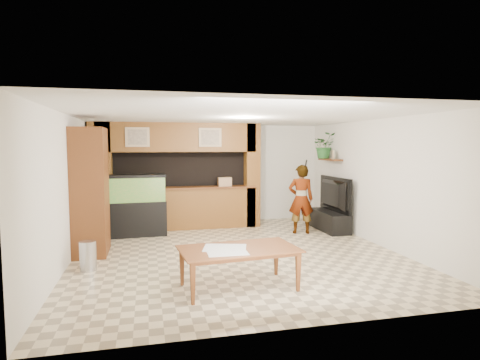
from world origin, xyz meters
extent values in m
plane|color=beige|center=(0.00, 0.00, 0.00)|extent=(6.50, 6.50, 0.00)
plane|color=white|center=(0.00, 0.00, 2.60)|extent=(6.50, 6.50, 0.00)
plane|color=silver|center=(0.00, 3.25, 1.30)|extent=(6.00, 0.00, 6.00)
plane|color=silver|center=(-3.00, 0.00, 1.30)|extent=(0.00, 6.50, 6.50)
plane|color=silver|center=(3.00, 0.00, 1.30)|extent=(0.00, 6.50, 6.50)
cube|color=brown|center=(-0.90, 2.45, 0.50)|extent=(3.80, 0.35, 1.00)
cube|color=brown|center=(-0.90, 2.45, 1.02)|extent=(3.80, 0.43, 0.04)
cube|color=brown|center=(-0.90, 2.45, 2.25)|extent=(3.80, 0.35, 0.70)
cube|color=brown|center=(-2.70, 2.45, 1.30)|extent=(0.50, 0.35, 2.60)
cube|color=brown|center=(0.95, 2.45, 1.30)|extent=(0.35, 0.35, 2.60)
cube|color=black|center=(-0.90, 3.00, 1.45)|extent=(4.20, 0.45, 0.85)
cube|color=tan|center=(-1.85, 2.26, 2.25)|extent=(0.55, 0.03, 0.45)
cube|color=tan|center=(-1.85, 2.24, 2.25)|extent=(0.43, 0.01, 0.35)
cube|color=tan|center=(-0.15, 2.26, 2.25)|extent=(0.55, 0.03, 0.45)
cube|color=tan|center=(-0.15, 2.24, 2.25)|extent=(0.43, 0.01, 0.35)
cylinder|color=black|center=(-2.97, 1.00, 1.90)|extent=(0.04, 0.25, 0.25)
cylinder|color=white|center=(-2.94, 1.00, 1.90)|extent=(0.01, 0.21, 0.21)
cube|color=brown|center=(2.85, 1.95, 1.70)|extent=(0.25, 0.90, 0.04)
cube|color=brown|center=(-2.70, 0.60, 1.19)|extent=(0.60, 0.98, 2.39)
cylinder|color=#B2B2B7|center=(-2.63, -0.49, 0.24)|extent=(0.27, 0.27, 0.49)
cube|color=black|center=(-1.87, 1.95, 0.40)|extent=(1.27, 0.47, 0.79)
cube|color=#3A8937|center=(-1.87, 1.95, 1.07)|extent=(1.21, 0.44, 0.55)
cube|color=black|center=(-1.87, 1.95, 1.37)|extent=(1.27, 0.47, 0.06)
cube|color=black|center=(2.65, 1.53, 0.23)|extent=(0.50, 1.38, 0.46)
imported|color=black|center=(2.65, 1.53, 0.88)|extent=(0.23, 1.46, 0.84)
cube|color=tan|center=(2.85, 1.80, 1.83)|extent=(0.07, 0.16, 0.22)
imported|color=#266028|center=(2.82, 2.23, 2.05)|extent=(0.66, 0.59, 0.67)
imported|color=#8C734D|center=(1.85, 1.37, 0.81)|extent=(0.66, 0.50, 1.61)
cylinder|color=black|center=(1.90, 1.21, 1.66)|extent=(0.03, 0.10, 0.15)
imported|color=brown|center=(-0.38, -1.89, 0.30)|extent=(1.76, 1.09, 0.59)
cube|color=silver|center=(-0.60, -2.04, 0.59)|extent=(0.56, 0.42, 0.01)
cube|color=silver|center=(-0.58, -1.81, 0.60)|extent=(0.70, 0.59, 0.01)
cube|color=#A07A56|center=(0.24, 2.45, 1.15)|extent=(0.33, 0.22, 0.22)
camera|label=1|loc=(-1.65, -7.35, 2.07)|focal=30.00mm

